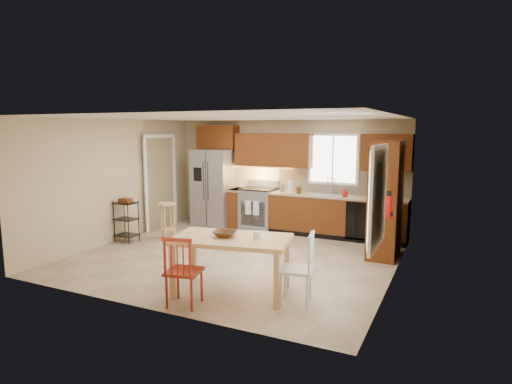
{
  "coord_description": "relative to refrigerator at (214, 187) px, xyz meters",
  "views": [
    {
      "loc": [
        3.58,
        -6.62,
        2.3
      ],
      "look_at": [
        0.23,
        0.4,
        1.15
      ],
      "focal_mm": 30.0,
      "sensor_mm": 36.0,
      "label": 1
    }
  ],
  "objects": [
    {
      "name": "pantry",
      "position": [
        4.13,
        -0.93,
        0.14
      ],
      "size": [
        0.5,
        0.95,
        2.1
      ],
      "primitive_type": "cube",
      "color": "#5D2E11",
      "rests_on": "floor"
    },
    {
      "name": "canister_wood",
      "position": [
        2.15,
        -0.0,
        0.06
      ],
      "size": [
        0.1,
        0.1,
        0.14
      ],
      "primitive_type": "cylinder",
      "color": "#4C2F14",
      "rests_on": "base_cabinet_run"
    },
    {
      "name": "paper_towel",
      "position": [
        1.95,
        0.03,
        0.13
      ],
      "size": [
        0.12,
        0.12,
        0.28
      ],
      "primitive_type": "cylinder",
      "color": "silver",
      "rests_on": "base_cabinet_run"
    },
    {
      "name": "base_cabinet_run",
      "position": [
        2.99,
        0.08,
        -0.46
      ],
      "size": [
        2.92,
        0.6,
        0.9
      ],
      "primitive_type": "cube",
      "color": "#5D2E11",
      "rests_on": "floor"
    },
    {
      "name": "wall_right",
      "position": [
        4.45,
        -2.12,
        0.34
      ],
      "size": [
        0.02,
        5.0,
        2.5
      ],
      "primitive_type": "cube",
      "color": "#CCB793",
      "rests_on": "ground"
    },
    {
      "name": "upper_over_fridge",
      "position": [
        0.0,
        0.2,
        1.19
      ],
      "size": [
        1.0,
        0.35,
        0.55
      ],
      "primitive_type": "cube",
      "color": "#642F10",
      "rests_on": "wall_back"
    },
    {
      "name": "wall_left",
      "position": [
        -1.05,
        -2.12,
        0.34
      ],
      "size": [
        0.02,
        5.0,
        2.5
      ],
      "primitive_type": "cube",
      "color": "#CCB793",
      "rests_on": "ground"
    },
    {
      "name": "undercab_glow",
      "position": [
        1.15,
        0.17,
        0.52
      ],
      "size": [
        1.6,
        0.3,
        0.01
      ],
      "primitive_type": "cube",
      "color": "#FFBF66",
      "rests_on": "wall_back"
    },
    {
      "name": "canister_steel",
      "position": [
        1.75,
        0.03,
        0.08
      ],
      "size": [
        0.11,
        0.11,
        0.18
      ],
      "primitive_type": "cylinder",
      "color": "gray",
      "rests_on": "base_cabinet_run"
    },
    {
      "name": "upper_right_block",
      "position": [
        3.95,
        0.2,
        0.92
      ],
      "size": [
        1.0,
        0.35,
        0.75
      ],
      "primitive_type": "cube",
      "color": "#642F10",
      "rests_on": "wall_back"
    },
    {
      "name": "wall_back",
      "position": [
        1.7,
        0.38,
        0.34
      ],
      "size": [
        5.5,
        0.02,
        2.5
      ],
      "primitive_type": "cube",
      "color": "#CCB793",
      "rests_on": "ground"
    },
    {
      "name": "chair_white",
      "position": [
        3.42,
        -3.6,
        -0.44
      ],
      "size": [
        0.52,
        0.52,
        0.95
      ],
      "primitive_type": null,
      "rotation": [
        0.0,
        0.0,
        1.76
      ],
      "color": "silver",
      "rests_on": "floor"
    },
    {
      "name": "range_stove",
      "position": [
        1.15,
        0.06,
        -0.45
      ],
      "size": [
        0.76,
        0.63,
        0.92
      ],
      "primitive_type": "cube",
      "color": "gray",
      "rests_on": "floor"
    },
    {
      "name": "chair_red",
      "position": [
        2.12,
        -4.3,
        -0.44
      ],
      "size": [
        0.52,
        0.52,
        0.95
      ],
      "primitive_type": null,
      "rotation": [
        0.0,
        0.0,
        0.19
      ],
      "color": "maroon",
      "rests_on": "floor"
    },
    {
      "name": "window_right",
      "position": [
        4.38,
        -3.27,
        0.54
      ],
      "size": [
        0.04,
        1.02,
        1.32
      ],
      "primitive_type": "cube",
      "color": "white",
      "rests_on": "wall_right"
    },
    {
      "name": "upper_left_block",
      "position": [
        1.45,
        0.2,
        0.92
      ],
      "size": [
        1.8,
        0.35,
        0.75
      ],
      "primitive_type": "cube",
      "color": "#642F10",
      "rests_on": "wall_back"
    },
    {
      "name": "ceiling",
      "position": [
        1.7,
        -2.12,
        1.59
      ],
      "size": [
        5.5,
        5.0,
        0.02
      ],
      "primitive_type": "cube",
      "color": "silver",
      "rests_on": "ground"
    },
    {
      "name": "backsplash",
      "position": [
        2.99,
        0.36,
        0.27
      ],
      "size": [
        2.92,
        0.03,
        0.55
      ],
      "primitive_type": "cube",
      "color": "beige",
      "rests_on": "wall_back"
    },
    {
      "name": "refrigerator",
      "position": [
        0.0,
        0.0,
        0.0
      ],
      "size": [
        0.92,
        0.75,
        1.82
      ],
      "primitive_type": "cube",
      "color": "gray",
      "rests_on": "floor"
    },
    {
      "name": "wall_front",
      "position": [
        1.7,
        -4.62,
        0.34
      ],
      "size": [
        5.5,
        0.02,
        2.5
      ],
      "primitive_type": "cube",
      "color": "#CCB793",
      "rests_on": "ground"
    },
    {
      "name": "soap_bottle",
      "position": [
        3.18,
        -0.02,
        0.09
      ],
      "size": [
        0.09,
        0.09,
        0.19
      ],
      "primitive_type": "imported",
      "color": "#B90D0C",
      "rests_on": "base_cabinet_run"
    },
    {
      "name": "utility_cart",
      "position": [
        -0.8,
        -2.16,
        -0.48
      ],
      "size": [
        0.44,
        0.35,
        0.86
      ],
      "primitive_type": null,
      "rotation": [
        0.0,
        0.0,
        -0.03
      ],
      "color": "black",
      "rests_on": "floor"
    },
    {
      "name": "dishwasher",
      "position": [
        3.55,
        -0.22,
        -0.46
      ],
      "size": [
        0.6,
        0.02,
        0.78
      ],
      "primitive_type": "cube",
      "color": "black",
      "rests_on": "floor"
    },
    {
      "name": "dining_table",
      "position": [
        2.47,
        -3.65,
        -0.52
      ],
      "size": [
        1.76,
        1.2,
        0.79
      ],
      "primitive_type": null,
      "rotation": [
        0.0,
        0.0,
        0.19
      ],
      "color": "tan",
      "rests_on": "floor"
    },
    {
      "name": "window_back",
      "position": [
        2.8,
        0.35,
        0.74
      ],
      "size": [
        1.12,
        0.04,
        1.12
      ],
      "primitive_type": "cube",
      "color": "white",
      "rests_on": "wall_back"
    },
    {
      "name": "doorway",
      "position": [
        -0.97,
        -0.82,
        0.14
      ],
      "size": [
        0.04,
        0.95,
        2.1
      ],
      "primitive_type": "cube",
      "color": "#8C7A59",
      "rests_on": "wall_left"
    },
    {
      "name": "table_bowl",
      "position": [
        2.37,
        -3.65,
        -0.11
      ],
      "size": [
        0.38,
        0.38,
        0.08
      ],
      "primitive_type": "imported",
      "rotation": [
        0.0,
        0.0,
        0.19
      ],
      "color": "#4C2F14",
      "rests_on": "dining_table"
    },
    {
      "name": "floor",
      "position": [
        1.7,
        -2.12,
        -0.91
      ],
      "size": [
        5.5,
        5.5,
        0.0
      ],
      "primitive_type": "plane",
      "color": "tan",
      "rests_on": "ground"
    },
    {
      "name": "sink",
      "position": [
        2.8,
        0.08,
        -0.05
      ],
      "size": [
        0.62,
        0.46,
        0.16
      ],
      "primitive_type": "cube",
      "color": "gray",
      "rests_on": "base_cabinet_run"
    },
    {
      "name": "base_cabinet_narrow",
      "position": [
        0.6,
        0.08,
        -0.46
      ],
      "size": [
        0.3,
        0.6,
        0.9
      ],
      "primitive_type": "cube",
      "color": "#5D2E11",
      "rests_on": "floor"
    },
    {
      "name": "bar_stool",
      "position": [
        -0.15,
        -1.65,
        -0.52
      ],
      "size": [
        0.49,
        0.49,
        0.78
      ],
      "primitive_type": null,
      "rotation": [
        0.0,
        0.0,
        0.37
      ],
      "color": "tan",
      "rests_on": "floor"
    },
    {
      "name": "table_jar",
      "position": [
        2.82,
        -3.55,
        -0.08
      ],
      "size": [
        0.14,
        0.14,
        0.14
      ],
      "primitive_type": "cylinder",
      "rotation": [
        0.0,
        0.0,
        0.19
      ],
      "color": "silver",
      "rests_on": "dining_table"
    },
    {
      "name": "fire_extinguisher",
      "position": [
        4.33,
        -1.98,
        0.19
      ],
      "size": [
        0.12,
        0.12,
        0.36
      ],
      "primitive_type": "cylinder",
      "color": "#B90D0C",
      "rests_on": "wall_right"
    }
  ]
}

